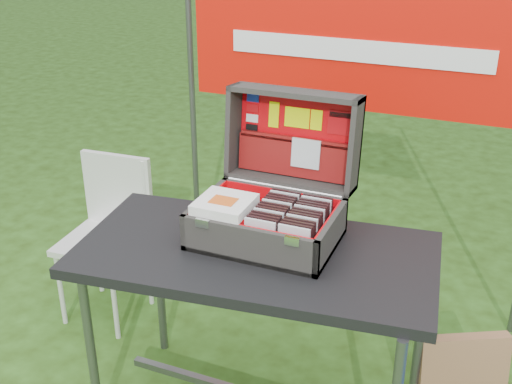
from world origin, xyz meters
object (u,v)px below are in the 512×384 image
at_px(table, 256,340).
at_px(suitcase, 273,173).
at_px(chair, 102,244).
at_px(cardboard_box, 462,378).

relative_size(table, suitcase, 2.43).
height_order(chair, cardboard_box, chair).
relative_size(chair, cardboard_box, 2.13).
bearing_deg(suitcase, cardboard_box, 15.34).
xyz_separation_m(table, suitcase, (0.01, 0.14, 0.64)).
distance_m(chair, cardboard_box, 1.73).
bearing_deg(chair, table, -25.22).
xyz_separation_m(chair, cardboard_box, (1.72, -0.05, -0.21)).
bearing_deg(table, cardboard_box, 17.80).
bearing_deg(suitcase, table, -93.58).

